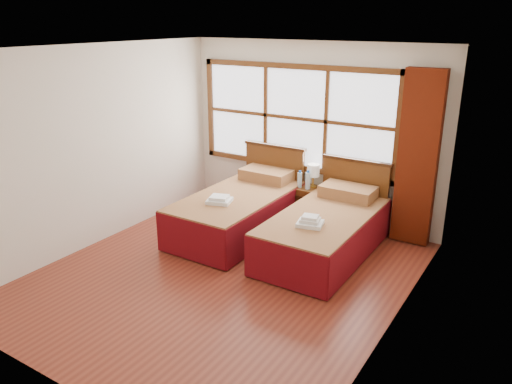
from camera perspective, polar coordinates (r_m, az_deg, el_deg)
The scene contains 15 objects.
floor at distance 6.03m, azimuth -3.74°, elevation -9.45°, with size 4.50×4.50×0.00m, color maroon.
ceiling at distance 5.29m, azimuth -4.37°, elevation 16.05°, with size 4.50×4.50×0.00m, color white.
wall_back at distance 7.40m, azimuth 6.33°, elevation 6.75°, with size 4.00×4.00×0.00m, color silver.
wall_left at distance 6.86m, azimuth -17.74°, elevation 4.94°, with size 4.50×4.50×0.00m, color silver.
wall_right at distance 4.69m, azimuth 16.19°, elevation -1.42°, with size 4.50×4.50×0.00m, color silver.
window at distance 7.43m, azimuth 4.50°, elevation 8.44°, with size 3.16×0.06×1.56m.
curtain at distance 6.77m, azimuth 18.01°, elevation 3.60°, with size 0.50×0.16×2.30m, color #5B1909.
bed_left at distance 7.07m, azimuth -1.76°, elevation -2.01°, with size 1.10×2.13×1.07m.
bed_right at distance 6.48m, azimuth 8.02°, elevation -4.33°, with size 1.07×2.09×1.04m.
nightstand at distance 7.42m, azimuth 5.98°, elevation -1.49°, with size 0.41×0.41×0.55m.
towels_left at distance 6.63m, azimuth -4.21°, elevation -0.88°, with size 0.37×0.35×0.09m.
towels_right at distance 5.97m, azimuth 6.20°, elevation -3.38°, with size 0.35×0.32×0.13m.
lamp at distance 7.29m, azimuth 6.58°, elevation 2.39°, with size 0.18×0.18×0.34m.
bottle_near at distance 7.29m, azimuth 5.02°, elevation 1.40°, with size 0.07×0.07×0.26m.
bottle_far at distance 7.23m, azimuth 5.95°, elevation 1.32°, with size 0.07×0.07×0.28m.
Camera 1 is at (3.13, -4.26, 2.90)m, focal length 35.00 mm.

